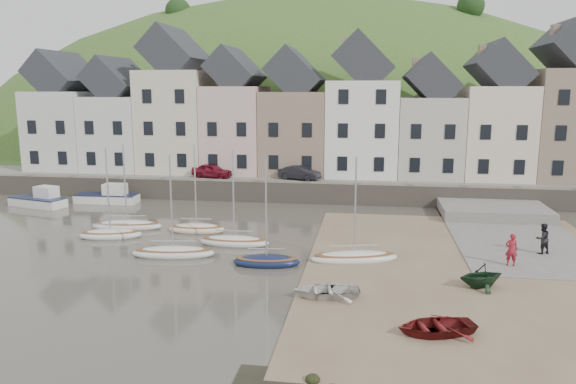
% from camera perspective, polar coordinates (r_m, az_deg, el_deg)
% --- Properties ---
extents(ground, '(160.00, 160.00, 0.00)m').
position_cam_1_polar(ground, '(32.06, -1.60, -7.26)').
color(ground, '#464337').
rests_on(ground, ground).
extents(quay_land, '(90.00, 30.00, 1.50)m').
position_cam_1_polar(quay_land, '(62.92, 3.52, 2.34)').
color(quay_land, '#3A5A24').
rests_on(quay_land, ground).
extents(quay_street, '(70.00, 7.00, 0.10)m').
position_cam_1_polar(quay_street, '(51.48, 2.40, 1.38)').
color(quay_street, slate).
rests_on(quay_street, quay_land).
extents(seawall, '(70.00, 1.20, 1.80)m').
position_cam_1_polar(seawall, '(48.17, 1.94, -0.05)').
color(seawall, slate).
rests_on(seawall, ground).
extents(beach, '(18.00, 26.00, 0.06)m').
position_cam_1_polar(beach, '(32.08, 18.31, -7.75)').
color(beach, '#7A604A').
rests_on(beach, ground).
extents(slipway, '(8.00, 18.00, 0.12)m').
position_cam_1_polar(slipway, '(40.42, 22.04, -4.16)').
color(slipway, slate).
rests_on(slipway, ground).
extents(hillside, '(134.40, 84.00, 84.00)m').
position_cam_1_polar(hillside, '(94.81, 1.87, -6.39)').
color(hillside, '#3A5A24').
rests_on(hillside, ground).
extents(townhouse_terrace, '(61.05, 8.00, 13.93)m').
position_cam_1_polar(townhouse_terrace, '(54.20, 4.72, 7.97)').
color(townhouse_terrace, silver).
rests_on(townhouse_terrace, quay_land).
extents(sailboat_0, '(5.14, 2.19, 6.32)m').
position_cam_1_polar(sailboat_0, '(40.98, -16.26, -3.31)').
color(sailboat_0, silver).
rests_on(sailboat_0, ground).
extents(sailboat_1, '(4.36, 2.44, 6.32)m').
position_cam_1_polar(sailboat_1, '(38.88, -17.84, -4.15)').
color(sailboat_1, silver).
rests_on(sailboat_1, ground).
extents(sailboat_2, '(4.05, 1.73, 6.32)m').
position_cam_1_polar(sailboat_2, '(39.01, -9.41, -3.72)').
color(sailboat_2, beige).
rests_on(sailboat_2, ground).
extents(sailboat_3, '(5.10, 2.20, 6.32)m').
position_cam_1_polar(sailboat_3, '(33.75, -11.76, -6.10)').
color(sailboat_3, silver).
rests_on(sailboat_3, ground).
extents(sailboat_4, '(4.52, 1.55, 6.32)m').
position_cam_1_polar(sailboat_4, '(35.51, -5.56, -5.07)').
color(sailboat_4, silver).
rests_on(sailboat_4, ground).
extents(sailboat_5, '(3.95, 1.90, 6.32)m').
position_cam_1_polar(sailboat_5, '(31.49, -2.23, -7.09)').
color(sailboat_5, '#131B3C').
rests_on(sailboat_5, ground).
extents(sailboat_6, '(5.35, 2.70, 6.32)m').
position_cam_1_polar(sailboat_6, '(32.36, 6.84, -6.68)').
color(sailboat_6, silver).
rests_on(sailboat_6, ground).
extents(motorboat_0, '(5.37, 3.00, 1.70)m').
position_cam_1_polar(motorboat_0, '(51.25, -24.23, -0.70)').
color(motorboat_0, silver).
rests_on(motorboat_0, ground).
extents(motorboat_2, '(5.46, 1.91, 1.70)m').
position_cam_1_polar(motorboat_2, '(50.62, -18.00, -0.41)').
color(motorboat_2, silver).
rests_on(motorboat_2, ground).
extents(rowboat_white, '(3.50, 2.78, 0.65)m').
position_cam_1_polar(rowboat_white, '(26.80, 3.96, -10.08)').
color(rowboat_white, silver).
rests_on(rowboat_white, beach).
extents(rowboat_green, '(3.02, 2.86, 1.25)m').
position_cam_1_polar(rowboat_green, '(29.48, 19.29, -8.11)').
color(rowboat_green, black).
rests_on(rowboat_green, beach).
extents(rowboat_red, '(3.78, 3.18, 0.67)m').
position_cam_1_polar(rowboat_red, '(23.79, 14.99, -13.20)').
color(rowboat_red, maroon).
rests_on(rowboat_red, beach).
extents(person_red, '(0.67, 0.44, 1.84)m').
position_cam_1_polar(person_red, '(33.25, 22.06, -5.53)').
color(person_red, maroon).
rests_on(person_red, slipway).
extents(person_dark, '(1.11, 1.01, 1.85)m').
position_cam_1_polar(person_dark, '(36.35, 24.77, -4.38)').
color(person_dark, black).
rests_on(person_dark, slipway).
extents(car_left, '(4.07, 2.33, 1.30)m').
position_cam_1_polar(car_left, '(52.19, -7.85, 2.20)').
color(car_left, maroon).
rests_on(car_left, quay_street).
extents(car_right, '(4.12, 2.52, 1.28)m').
position_cam_1_polar(car_right, '(50.50, 1.20, 2.00)').
color(car_right, black).
rests_on(car_right, quay_street).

